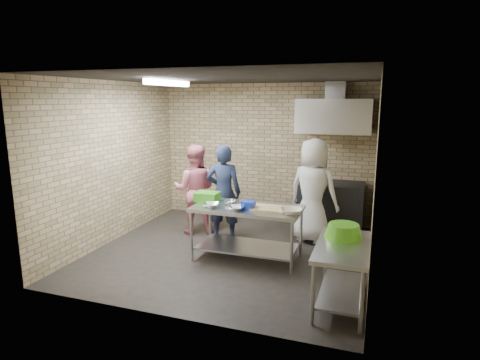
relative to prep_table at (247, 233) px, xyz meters
name	(u,v)px	position (x,y,z in m)	size (l,w,h in m)	color
floor	(230,253)	(-0.32, 0.10, -0.41)	(4.20, 4.20, 0.00)	black
ceiling	(229,78)	(-0.32, 0.10, 2.29)	(4.20, 4.20, 0.00)	black
back_wall	(264,153)	(-0.32, 2.10, 0.94)	(4.20, 0.06, 2.70)	tan
front_wall	(164,200)	(-0.32, -1.90, 0.94)	(4.20, 0.06, 2.70)	tan
left_wall	(113,162)	(-2.42, 0.10, 0.94)	(0.06, 4.00, 2.70)	tan
right_wall	(375,178)	(1.78, 0.10, 0.94)	(0.06, 4.00, 2.70)	tan
prep_table	(247,233)	(0.00, 0.00, 0.00)	(1.62, 0.81, 0.81)	#ABAFB2
side_counter	(341,275)	(1.48, -1.00, -0.03)	(0.60, 1.20, 0.75)	silver
stove	(330,207)	(1.03, 1.75, 0.04)	(1.20, 0.70, 0.90)	black
range_hood	(334,116)	(1.03, 1.80, 1.69)	(1.30, 0.60, 0.60)	silver
hood_duct	(336,90)	(1.03, 1.95, 2.14)	(0.35, 0.30, 0.30)	#A5A8AD
wall_shelf	(352,126)	(1.33, 1.99, 1.51)	(0.80, 0.20, 0.04)	#3F2B19
fluorescent_fixture	(168,83)	(-1.32, 0.10, 2.23)	(0.10, 1.25, 0.08)	white
green_crate	(207,197)	(-0.70, 0.12, 0.48)	(0.36, 0.27, 0.14)	green
blue_tub	(248,205)	(0.05, -0.10, 0.46)	(0.18, 0.18, 0.12)	#1833B5
cutting_board	(269,208)	(0.35, -0.02, 0.42)	(0.50, 0.38, 0.03)	#D3B779
mixing_bowl_a	(211,205)	(-0.50, -0.20, 0.44)	(0.25, 0.25, 0.06)	silver
mixing_bowl_b	(230,202)	(-0.30, 0.05, 0.44)	(0.19, 0.19, 0.06)	silver
mixing_bowl_c	(236,208)	(-0.10, -0.22, 0.43)	(0.23, 0.23, 0.06)	silver
ceramic_bowl	(291,211)	(0.70, -0.15, 0.44)	(0.31, 0.31, 0.08)	beige
green_basin	(343,231)	(1.46, -0.75, 0.43)	(0.46, 0.46, 0.17)	#59C626
bottle_red	(338,120)	(1.08, 1.99, 1.62)	(0.07, 0.07, 0.18)	#B22619
bottle_green	(361,121)	(1.48, 1.99, 1.61)	(0.06, 0.06, 0.15)	green
man_navy	(224,192)	(-0.66, 0.73, 0.42)	(0.60, 0.39, 1.65)	#151C35
woman_pink	(195,189)	(-1.26, 0.85, 0.40)	(0.78, 0.61, 1.61)	#CC6C7D
woman_white	(313,191)	(0.82, 1.09, 0.48)	(0.86, 0.56, 1.77)	silver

